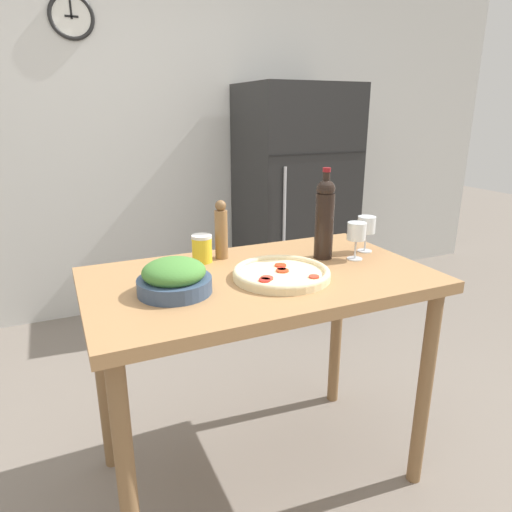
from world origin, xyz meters
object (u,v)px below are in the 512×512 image
object	(u,v)px
wine_glass_far	(366,227)
pepper_mill	(221,231)
wine_glass_near	(356,233)
salad_bowl	(174,278)
refrigerator	(294,198)
homemade_pizza	(281,273)
wine_bottle	(325,217)
salt_canister	(202,249)

from	to	relation	value
wine_glass_far	pepper_mill	distance (m)	0.61
wine_glass_near	salad_bowl	distance (m)	0.76
refrigerator	homemade_pizza	bearing A→B (deg)	-120.22
wine_bottle	homemade_pizza	distance (m)	0.33
wine_bottle	salt_canister	world-z (taller)	wine_bottle
wine_glass_far	wine_bottle	bearing A→B (deg)	-179.31
pepper_mill	salad_bowl	bearing A→B (deg)	-133.25
pepper_mill	wine_glass_near	bearing A→B (deg)	-25.89
wine_glass_far	pepper_mill	world-z (taller)	pepper_mill
salad_bowl	homemade_pizza	world-z (taller)	salad_bowl
salad_bowl	wine_bottle	bearing A→B (deg)	10.49
wine_glass_near	wine_glass_far	distance (m)	0.13
refrigerator	pepper_mill	bearing A→B (deg)	-128.61
pepper_mill	salt_canister	distance (m)	0.11
pepper_mill	homemade_pizza	xyz separation A→B (m)	(0.12, -0.31, -0.10)
refrigerator	wine_bottle	world-z (taller)	refrigerator
wine_bottle	pepper_mill	size ratio (longest dim) A/B	1.53
wine_glass_near	pepper_mill	bearing A→B (deg)	154.11
wine_bottle	homemade_pizza	bearing A→B (deg)	-151.89
homemade_pizza	salt_canister	xyz separation A→B (m)	(-0.20, 0.29, 0.04)
wine_glass_far	salt_canister	world-z (taller)	wine_glass_far
wine_glass_near	homemade_pizza	bearing A→B (deg)	-169.21
wine_glass_near	homemade_pizza	size ratio (longest dim) A/B	0.43
wine_glass_far	salad_bowl	world-z (taller)	wine_glass_far
refrigerator	salad_bowl	size ratio (longest dim) A/B	6.72
refrigerator	wine_glass_near	distance (m)	1.71
salad_bowl	salt_canister	size ratio (longest dim) A/B	2.23
wine_bottle	wine_glass_far	distance (m)	0.22
refrigerator	wine_glass_far	world-z (taller)	refrigerator
wine_glass_near	salad_bowl	world-z (taller)	wine_glass_near
wine_glass_near	pepper_mill	size ratio (longest dim) A/B	0.64
wine_glass_near	pepper_mill	world-z (taller)	pepper_mill
wine_bottle	salt_canister	size ratio (longest dim) A/B	3.30
wine_glass_near	wine_glass_far	world-z (taller)	same
wine_glass_near	homemade_pizza	distance (m)	0.39
refrigerator	salad_bowl	distance (m)	2.13
wine_glass_near	pepper_mill	xyz separation A→B (m)	(-0.48, 0.24, 0.01)
salt_canister	salad_bowl	bearing A→B (deg)	-123.92
refrigerator	salt_canister	xyz separation A→B (m)	(-1.17, -1.38, 0.12)
salad_bowl	homemade_pizza	xyz separation A→B (m)	(0.38, -0.02, -0.03)
salad_bowl	wine_glass_near	bearing A→B (deg)	3.81
homemade_pizza	salt_canister	bearing A→B (deg)	125.06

